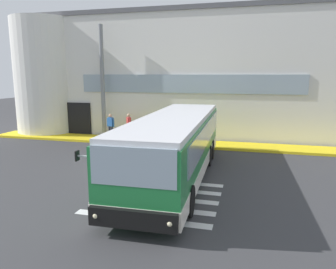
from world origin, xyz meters
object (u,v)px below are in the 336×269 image
bus_main_foreground (175,148)px  passenger_by_doorway (129,125)px  entry_support_column (103,82)px  passenger_near_column (111,125)px  passenger_at_curb_edge (145,127)px

bus_main_foreground → passenger_by_doorway: bearing=124.7°
entry_support_column → passenger_by_doorway: (1.93, -0.25, -2.83)m
passenger_by_doorway → passenger_near_column: bearing=-159.3°
passenger_by_doorway → passenger_at_curb_edge: bearing=-27.7°
entry_support_column → passenger_near_column: bearing=-40.2°
bus_main_foreground → passenger_near_column: 8.91m
passenger_near_column → passenger_by_doorway: size_ratio=1.00×
passenger_at_curb_edge → bus_main_foreground: bearing=-61.3°
passenger_at_curb_edge → passenger_near_column: bearing=173.0°
passenger_near_column → passenger_by_doorway: 1.21m
entry_support_column → bus_main_foreground: bearing=-46.9°
passenger_near_column → bus_main_foreground: bearing=-47.7°
bus_main_foreground → passenger_at_curb_edge: bearing=118.7°
passenger_near_column → passenger_at_curb_edge: (2.56, -0.32, 0.03)m
passenger_by_doorway → passenger_at_curb_edge: (1.42, -0.74, 0.03)m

